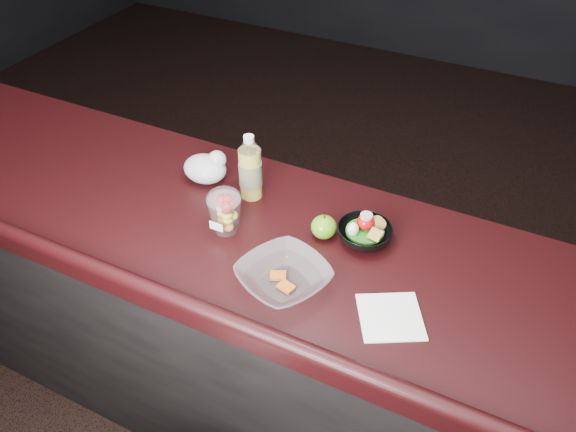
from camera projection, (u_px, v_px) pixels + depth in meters
The scene contains 8 objects.
counter at pixel (251, 330), 2.05m from camera, with size 4.06×0.71×1.02m.
lemonade_bottle at pixel (250, 171), 1.78m from camera, with size 0.07×0.07×0.23m.
fruit_cup at pixel (225, 210), 1.66m from camera, with size 0.10×0.10×0.15m.
green_apple at pixel (324, 227), 1.66m from camera, with size 0.08×0.08×0.08m.
plastic_bag at pixel (207, 168), 1.87m from camera, with size 0.15×0.12×0.11m.
snack_bowl at pixel (364, 233), 1.65m from camera, with size 0.21×0.21×0.09m.
takeout_bowl at pixel (283, 277), 1.52m from camera, with size 0.31×0.31×0.06m.
paper_napkin at pixel (390, 317), 1.45m from camera, with size 0.16×0.16×0.00m, color white.
Camera 1 is at (0.69, -0.80, 2.15)m, focal length 35.00 mm.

